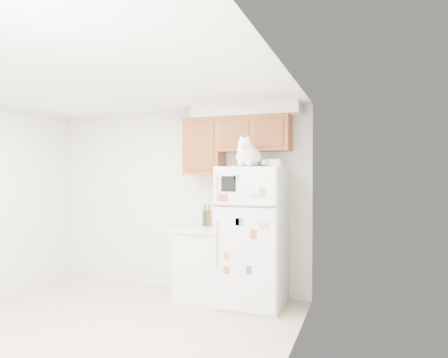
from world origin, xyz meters
The scene contains 9 objects.
ground_plane centered at (0.00, 0.00, -0.01)m, with size 3.80×4.00×0.01m, color beige.
room_shell centered at (0.12, 0.24, 1.67)m, with size 3.84×4.04×2.52m.
refrigerator centered at (1.23, 1.61, 0.85)m, with size 0.76×0.78×1.70m.
base_counter centered at (0.54, 1.68, 0.46)m, with size 0.64×0.64×0.92m.
cat centered at (1.24, 1.37, 1.84)m, with size 0.35×0.51×0.36m.
storage_box_back centered at (1.33, 1.72, 1.75)m, with size 0.18×0.13×0.10m, color white.
storage_box_front centered at (1.51, 1.57, 1.74)m, with size 0.15×0.11×0.09m, color white.
bottle_green centered at (0.52, 1.78, 1.06)m, with size 0.07×0.07×0.28m, color #19381E, non-canonical shape.
bottle_amber centered at (0.57, 1.79, 1.06)m, with size 0.07×0.07×0.28m, color #593814, non-canonical shape.
Camera 1 is at (2.54, -3.10, 1.62)m, focal length 32.00 mm.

